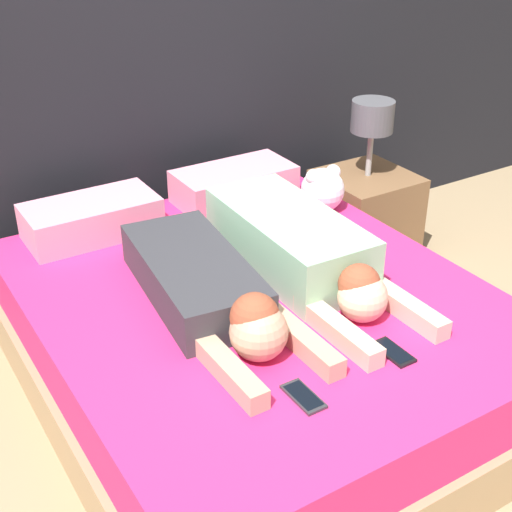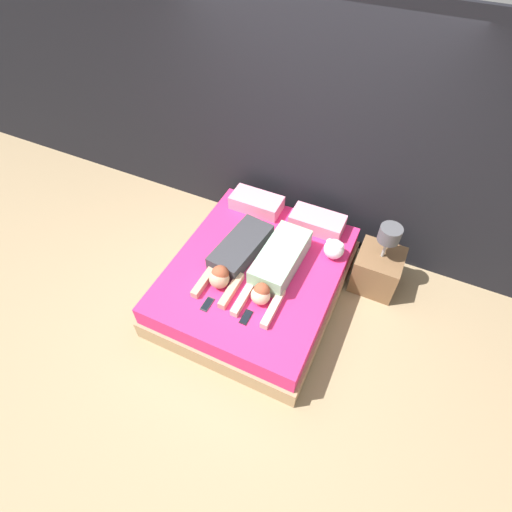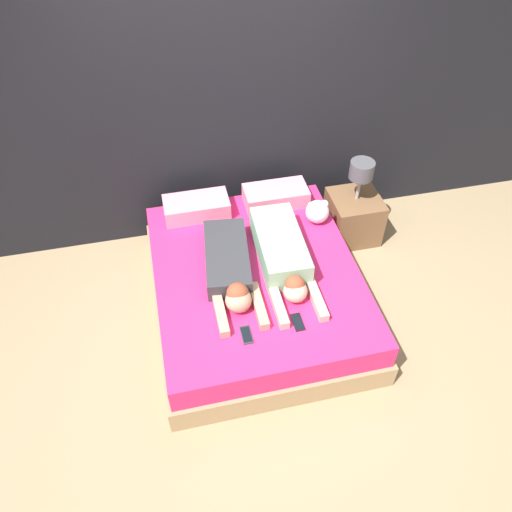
{
  "view_description": "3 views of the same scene",
  "coord_description": "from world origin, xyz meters",
  "px_view_note": "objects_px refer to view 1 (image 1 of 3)",
  "views": [
    {
      "loc": [
        -1.22,
        -1.97,
        1.87
      ],
      "look_at": [
        0.0,
        0.0,
        0.6
      ],
      "focal_mm": 50.0,
      "sensor_mm": 36.0,
      "label": 1
    },
    {
      "loc": [
        1.08,
        -2.28,
        3.5
      ],
      "look_at": [
        0.0,
        0.0,
        0.6
      ],
      "focal_mm": 28.0,
      "sensor_mm": 36.0,
      "label": 2
    },
    {
      "loc": [
        -0.6,
        -2.64,
        3.33
      ],
      "look_at": [
        0.0,
        0.0,
        0.6
      ],
      "focal_mm": 35.0,
      "sensor_mm": 36.0,
      "label": 3
    }
  ],
  "objects_px": {
    "person_left": "(210,291)",
    "plush_toy": "(323,189)",
    "nightstand": "(365,207)",
    "pillow_head_left": "(92,218)",
    "cell_phone_left": "(303,396)",
    "cell_phone_right": "(393,352)",
    "bed": "(256,339)",
    "person_right": "(301,250)",
    "pillow_head_right": "(234,184)"
  },
  "relations": [
    {
      "from": "person_left",
      "to": "plush_toy",
      "type": "xyz_separation_m",
      "value": [
        0.86,
        0.48,
        0.02
      ]
    },
    {
      "from": "nightstand",
      "to": "pillow_head_left",
      "type": "bearing_deg",
      "value": 175.64
    },
    {
      "from": "person_left",
      "to": "nightstand",
      "type": "xyz_separation_m",
      "value": [
        1.31,
        0.69,
        -0.27
      ]
    },
    {
      "from": "pillow_head_left",
      "to": "plush_toy",
      "type": "xyz_separation_m",
      "value": [
        1.0,
        -0.32,
        0.03
      ]
    },
    {
      "from": "cell_phone_left",
      "to": "cell_phone_right",
      "type": "bearing_deg",
      "value": 4.08
    },
    {
      "from": "person_left",
      "to": "cell_phone_right",
      "type": "xyz_separation_m",
      "value": [
        0.39,
        -0.55,
        -0.08
      ]
    },
    {
      "from": "nightstand",
      "to": "bed",
      "type": "bearing_deg",
      "value": -148.91
    },
    {
      "from": "pillow_head_left",
      "to": "plush_toy",
      "type": "distance_m",
      "value": 1.06
    },
    {
      "from": "person_right",
      "to": "bed",
      "type": "bearing_deg",
      "value": -175.61
    },
    {
      "from": "bed",
      "to": "cell_phone_right",
      "type": "bearing_deg",
      "value": -73.12
    },
    {
      "from": "plush_toy",
      "to": "pillow_head_left",
      "type": "bearing_deg",
      "value": 162.22
    },
    {
      "from": "person_left",
      "to": "person_right",
      "type": "xyz_separation_m",
      "value": [
        0.43,
        0.05,
        0.02
      ]
    },
    {
      "from": "cell_phone_left",
      "to": "cell_phone_right",
      "type": "xyz_separation_m",
      "value": [
        0.38,
        0.03,
        0.0
      ]
    },
    {
      "from": "person_left",
      "to": "nightstand",
      "type": "height_order",
      "value": "nightstand"
    },
    {
      "from": "cell_phone_right",
      "to": "nightstand",
      "type": "bearing_deg",
      "value": 53.34
    },
    {
      "from": "bed",
      "to": "pillow_head_right",
      "type": "relative_size",
      "value": 3.46
    },
    {
      "from": "cell_phone_right",
      "to": "person_right",
      "type": "bearing_deg",
      "value": 86.07
    },
    {
      "from": "bed",
      "to": "person_right",
      "type": "distance_m",
      "value": 0.4
    },
    {
      "from": "bed",
      "to": "nightstand",
      "type": "relative_size",
      "value": 2.31
    },
    {
      "from": "plush_toy",
      "to": "nightstand",
      "type": "height_order",
      "value": "nightstand"
    },
    {
      "from": "person_left",
      "to": "person_right",
      "type": "relative_size",
      "value": 0.98
    },
    {
      "from": "pillow_head_left",
      "to": "nightstand",
      "type": "bearing_deg",
      "value": -4.36
    },
    {
      "from": "plush_toy",
      "to": "nightstand",
      "type": "bearing_deg",
      "value": 24.85
    },
    {
      "from": "pillow_head_left",
      "to": "nightstand",
      "type": "xyz_separation_m",
      "value": [
        1.46,
        -0.11,
        -0.26
      ]
    },
    {
      "from": "pillow_head_left",
      "to": "cell_phone_right",
      "type": "height_order",
      "value": "pillow_head_left"
    },
    {
      "from": "person_left",
      "to": "person_right",
      "type": "height_order",
      "value": "person_right"
    },
    {
      "from": "pillow_head_right",
      "to": "cell_phone_right",
      "type": "xyz_separation_m",
      "value": [
        -0.18,
        -1.35,
        -0.07
      ]
    },
    {
      "from": "bed",
      "to": "nightstand",
      "type": "xyz_separation_m",
      "value": [
        1.1,
        0.66,
        0.05
      ]
    },
    {
      "from": "person_left",
      "to": "cell_phone_left",
      "type": "height_order",
      "value": "person_left"
    },
    {
      "from": "bed",
      "to": "plush_toy",
      "type": "relative_size",
      "value": 9.17
    },
    {
      "from": "pillow_head_right",
      "to": "nightstand",
      "type": "height_order",
      "value": "nightstand"
    },
    {
      "from": "cell_phone_left",
      "to": "pillow_head_right",
      "type": "bearing_deg",
      "value": 67.7
    },
    {
      "from": "cell_phone_left",
      "to": "nightstand",
      "type": "xyz_separation_m",
      "value": [
        1.31,
        1.27,
        -0.19
      ]
    },
    {
      "from": "bed",
      "to": "cell_phone_left",
      "type": "height_order",
      "value": "cell_phone_left"
    },
    {
      "from": "pillow_head_right",
      "to": "person_right",
      "type": "bearing_deg",
      "value": -100.62
    },
    {
      "from": "bed",
      "to": "pillow_head_left",
      "type": "bearing_deg",
      "value": 114.85
    },
    {
      "from": "cell_phone_right",
      "to": "nightstand",
      "type": "distance_m",
      "value": 1.56
    },
    {
      "from": "person_right",
      "to": "nightstand",
      "type": "bearing_deg",
      "value": 36.2
    },
    {
      "from": "bed",
      "to": "pillow_head_left",
      "type": "distance_m",
      "value": 0.91
    },
    {
      "from": "nightstand",
      "to": "person_left",
      "type": "bearing_deg",
      "value": -152.16
    },
    {
      "from": "cell_phone_left",
      "to": "nightstand",
      "type": "bearing_deg",
      "value": 44.15
    },
    {
      "from": "pillow_head_left",
      "to": "person_right",
      "type": "bearing_deg",
      "value": -52.8
    },
    {
      "from": "person_right",
      "to": "nightstand",
      "type": "distance_m",
      "value": 1.13
    },
    {
      "from": "cell_phone_left",
      "to": "pillow_head_left",
      "type": "bearing_deg",
      "value": 96.24
    },
    {
      "from": "bed",
      "to": "nightstand",
      "type": "height_order",
      "value": "nightstand"
    },
    {
      "from": "pillow_head_left",
      "to": "person_left",
      "type": "bearing_deg",
      "value": -79.66
    },
    {
      "from": "cell_phone_left",
      "to": "person_left",
      "type": "bearing_deg",
      "value": 90.42
    },
    {
      "from": "pillow_head_left",
      "to": "cell_phone_right",
      "type": "xyz_separation_m",
      "value": [
        0.53,
        -1.35,
        -0.07
      ]
    },
    {
      "from": "cell_phone_left",
      "to": "cell_phone_right",
      "type": "distance_m",
      "value": 0.38
    },
    {
      "from": "person_right",
      "to": "cell_phone_left",
      "type": "bearing_deg",
      "value": -124.26
    }
  ]
}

